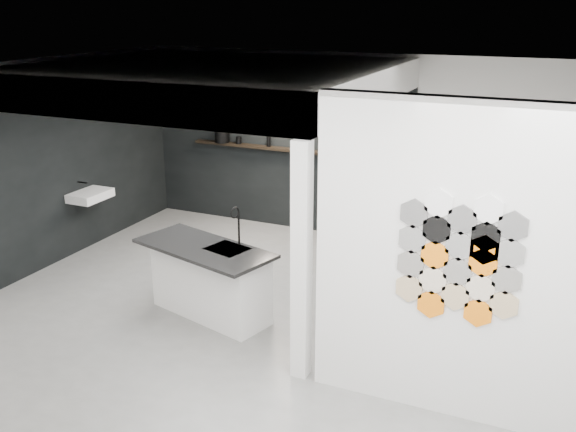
# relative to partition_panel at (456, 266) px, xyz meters

# --- Properties ---
(floor) EXTENTS (7.00, 6.00, 0.01)m
(floor) POSITION_rel_partition_panel_xyz_m (-2.23, 1.00, -1.40)
(floor) COLOR slate
(partition_panel) EXTENTS (2.45, 0.15, 2.80)m
(partition_panel) POSITION_rel_partition_panel_xyz_m (0.00, 0.00, 0.00)
(partition_panel) COLOR silver
(partition_panel) RESTS_ON floor
(bay_clad_back) EXTENTS (4.40, 0.04, 2.35)m
(bay_clad_back) POSITION_rel_partition_panel_xyz_m (-3.52, 3.97, -0.22)
(bay_clad_back) COLOR black
(bay_clad_back) RESTS_ON floor
(bay_clad_left) EXTENTS (0.04, 4.00, 2.35)m
(bay_clad_left) POSITION_rel_partition_panel_xyz_m (-5.70, 2.00, -0.22)
(bay_clad_left) COLOR black
(bay_clad_left) RESTS_ON floor
(bulkhead) EXTENTS (4.40, 4.00, 0.40)m
(bulkhead) POSITION_rel_partition_panel_xyz_m (-3.52, 2.00, 1.15)
(bulkhead) COLOR silver
(bulkhead) RESTS_ON corner_column
(corner_column) EXTENTS (0.16, 0.16, 2.35)m
(corner_column) POSITION_rel_partition_panel_xyz_m (-1.41, 0.00, -0.22)
(corner_column) COLOR silver
(corner_column) RESTS_ON floor
(fascia_beam) EXTENTS (4.40, 0.16, 0.40)m
(fascia_beam) POSITION_rel_partition_panel_xyz_m (-3.52, 0.08, 1.15)
(fascia_beam) COLOR silver
(fascia_beam) RESTS_ON corner_column
(wall_basin) EXTENTS (0.40, 0.60, 0.12)m
(wall_basin) POSITION_rel_partition_panel_xyz_m (-5.46, 1.80, -0.55)
(wall_basin) COLOR silver
(wall_basin) RESTS_ON bay_clad_left
(display_shelf) EXTENTS (3.00, 0.15, 0.04)m
(display_shelf) POSITION_rel_partition_panel_xyz_m (-3.43, 3.87, -0.10)
(display_shelf) COLOR black
(display_shelf) RESTS_ON bay_clad_back
(kitchen_island) EXTENTS (1.78, 1.14, 1.33)m
(kitchen_island) POSITION_rel_partition_panel_xyz_m (-2.86, 0.74, -0.95)
(kitchen_island) COLOR silver
(kitchen_island) RESTS_ON floor
(stockpot) EXTENTS (0.29, 0.29, 0.20)m
(stockpot) POSITION_rel_partition_panel_xyz_m (-4.45, 3.87, 0.02)
(stockpot) COLOR black
(stockpot) RESTS_ON display_shelf
(kettle) EXTENTS (0.23, 0.23, 0.15)m
(kettle) POSITION_rel_partition_panel_xyz_m (-2.46, 3.87, -0.01)
(kettle) COLOR black
(kettle) RESTS_ON display_shelf
(glass_bowl) EXTENTS (0.15, 0.15, 0.09)m
(glass_bowl) POSITION_rel_partition_panel_xyz_m (-2.08, 3.87, -0.03)
(glass_bowl) COLOR gray
(glass_bowl) RESTS_ON display_shelf
(glass_vase) EXTENTS (0.10, 0.10, 0.14)m
(glass_vase) POSITION_rel_partition_panel_xyz_m (-2.08, 3.87, -0.01)
(glass_vase) COLOR gray
(glass_vase) RESTS_ON display_shelf
(bottle_dark) EXTENTS (0.07, 0.07, 0.18)m
(bottle_dark) POSITION_rel_partition_panel_xyz_m (-3.61, 3.87, 0.01)
(bottle_dark) COLOR black
(bottle_dark) RESTS_ON display_shelf
(utensil_cup) EXTENTS (0.09, 0.09, 0.11)m
(utensil_cup) POSITION_rel_partition_panel_xyz_m (-4.15, 3.87, -0.02)
(utensil_cup) COLOR black
(utensil_cup) RESTS_ON display_shelf
(hex_tile_cluster) EXTENTS (1.04, 0.02, 1.16)m
(hex_tile_cluster) POSITION_rel_partition_panel_xyz_m (0.03, -0.09, 0.10)
(hex_tile_cluster) COLOR tan
(hex_tile_cluster) RESTS_ON partition_panel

